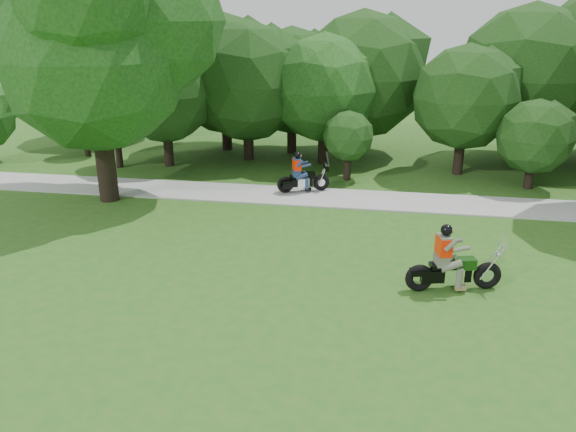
{
  "coord_description": "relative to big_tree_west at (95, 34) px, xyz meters",
  "views": [
    {
      "loc": [
        -0.76,
        -11.62,
        6.44
      ],
      "look_at": [
        -3.29,
        3.07,
        1.04
      ],
      "focal_mm": 35.0,
      "sensor_mm": 36.0,
      "label": 1
    }
  ],
  "objects": [
    {
      "name": "touring_motorcycle",
      "position": [
        6.79,
        1.62,
        -5.13
      ],
      "size": [
        1.96,
        1.14,
        1.55
      ],
      "rotation": [
        0.0,
        0.0,
        0.37
      ],
      "color": "black",
      "rests_on": "walkway"
    },
    {
      "name": "ground",
      "position": [
        10.54,
        -6.85,
        -5.76
      ],
      "size": [
        100.0,
        100.0,
        0.0
      ],
      "primitive_type": "plane",
      "color": "#255C1A",
      "rests_on": "ground"
    },
    {
      "name": "chopper_motorcycle",
      "position": [
        11.56,
        -5.57,
        -5.12
      ],
      "size": [
        2.39,
        0.99,
        1.73
      ],
      "rotation": [
        0.0,
        0.0,
        0.25
      ],
      "color": "black",
      "rests_on": "ground"
    },
    {
      "name": "walkway",
      "position": [
        10.54,
        1.15,
        -5.73
      ],
      "size": [
        60.0,
        2.2,
        0.06
      ],
      "primitive_type": "cube",
      "color": "#9E9E99",
      "rests_on": "ground"
    },
    {
      "name": "tree_line",
      "position": [
        13.14,
        7.9,
        -2.12
      ],
      "size": [
        40.94,
        11.01,
        7.83
      ],
      "color": "black",
      "rests_on": "ground"
    },
    {
      "name": "big_tree_west",
      "position": [
        0.0,
        0.0,
        0.0
      ],
      "size": [
        8.64,
        6.56,
        9.96
      ],
      "color": "black",
      "rests_on": "ground"
    }
  ]
}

